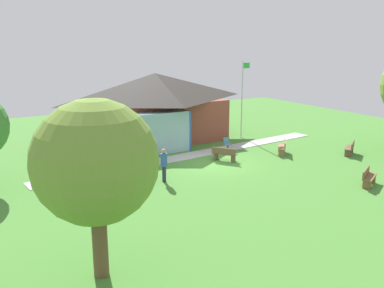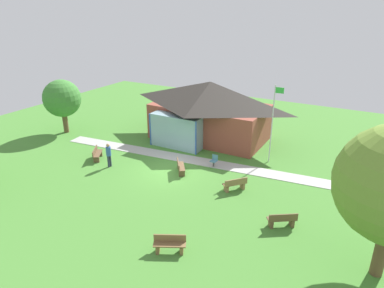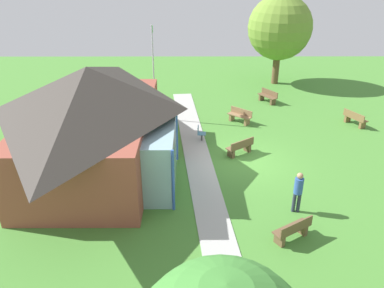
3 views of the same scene
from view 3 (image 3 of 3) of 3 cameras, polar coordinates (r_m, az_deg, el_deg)
The scene contains 12 objects.
ground_plane at distance 18.82m, azimuth 7.71°, elevation -2.71°, with size 44.00×44.00×0.00m, color #478433.
pavilion at distance 17.66m, azimuth -14.25°, elevation 3.78°, with size 10.24×6.88×4.84m.
footpath at distance 18.64m, azimuth 1.02°, elevation -2.70°, with size 20.60×1.30×0.03m, color #ADADA8.
flagpole at distance 22.77m, azimuth -5.76°, elevation 11.03°, with size 0.64×0.08×5.65m.
bench_front_right at distance 24.58m, azimuth 23.13°, elevation 3.48°, with size 1.54×1.08×0.84m.
bench_lawn_far_right at distance 26.84m, azimuth 11.26°, elevation 6.95°, with size 1.49×1.20×0.84m.
bench_mid_right at distance 23.18m, azimuth 7.16°, elevation 4.15°, with size 1.32×1.42×0.84m.
bench_rear_near_path at distance 19.34m, azimuth 7.21°, elevation -0.49°, with size 1.23×1.48×0.84m.
bench_mid_left at distance 14.16m, azimuth 14.81°, elevation -12.34°, with size 1.16×1.51×0.84m.
patio_chair_lawn_spare at distance 20.61m, azimuth 1.29°, elevation 1.52°, with size 0.47×0.47×0.86m.
visitor_strolling_lawn at distance 15.25m, azimuth 15.57°, elevation -6.54°, with size 0.34×0.34×1.74m.
tree_far_east at distance 30.40m, azimuth 12.97°, elevation 16.55°, with size 4.77×4.77×6.66m.
Camera 3 is at (-16.32, 2.57, 9.02)m, focal length 35.73 mm.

